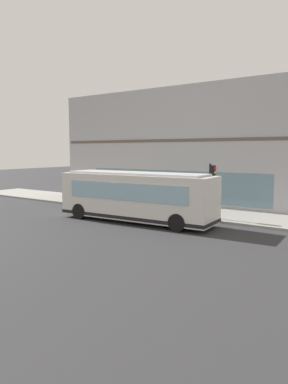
# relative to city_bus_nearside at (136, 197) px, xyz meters

# --- Properties ---
(ground) EXTENTS (120.00, 120.00, 0.00)m
(ground) POSITION_rel_city_bus_nearside_xyz_m (-0.11, 1.75, -1.55)
(ground) COLOR #2D2D30
(sidewalk_curb) EXTENTS (4.65, 40.00, 0.15)m
(sidewalk_curb) POSITION_rel_city_bus_nearside_xyz_m (4.82, 1.75, -1.48)
(sidewalk_curb) COLOR gray
(sidewalk_curb) RESTS_ON ground
(building_corner) EXTENTS (6.27, 23.12, 9.42)m
(building_corner) POSITION_rel_city_bus_nearside_xyz_m (10.25, 1.75, 3.15)
(building_corner) COLOR #A8A8AD
(building_corner) RESTS_ON ground
(city_bus_nearside) EXTENTS (3.11, 10.17, 3.07)m
(city_bus_nearside) POSITION_rel_city_bus_nearside_xyz_m (0.00, 0.00, 0.00)
(city_bus_nearside) COLOR silver
(city_bus_nearside) RESTS_ON ground
(traffic_light_near_corner) EXTENTS (0.32, 0.49, 3.43)m
(traffic_light_near_corner) POSITION_rel_city_bus_nearside_xyz_m (3.10, -3.63, 0.99)
(traffic_light_near_corner) COLOR black
(traffic_light_near_corner) RESTS_ON sidewalk_curb
(fire_hydrant) EXTENTS (0.35, 0.35, 0.74)m
(fire_hydrant) POSITION_rel_city_bus_nearside_xyz_m (5.30, 3.10, -1.04)
(fire_hydrant) COLOR yellow
(fire_hydrant) RESTS_ON sidewalk_curb
(pedestrian_near_building_entrance) EXTENTS (0.32, 0.32, 1.72)m
(pedestrian_near_building_entrance) POSITION_rel_city_bus_nearside_xyz_m (4.34, 0.43, -0.41)
(pedestrian_near_building_entrance) COLOR #3F8C4C
(pedestrian_near_building_entrance) RESTS_ON sidewalk_curb
(pedestrian_near_hydrant) EXTENTS (0.32, 0.32, 1.80)m
(pedestrian_near_hydrant) POSITION_rel_city_bus_nearside_xyz_m (3.36, 3.61, -0.36)
(pedestrian_near_hydrant) COLOR silver
(pedestrian_near_hydrant) RESTS_ON sidewalk_curb
(newspaper_vending_box) EXTENTS (0.44, 0.43, 0.90)m
(newspaper_vending_box) POSITION_rel_city_bus_nearside_xyz_m (6.52, 3.55, -0.95)
(newspaper_vending_box) COLOR #197233
(newspaper_vending_box) RESTS_ON sidewalk_curb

